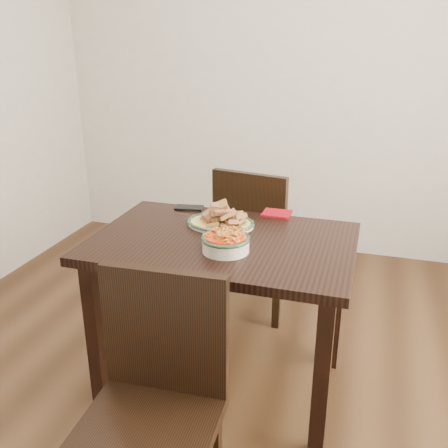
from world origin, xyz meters
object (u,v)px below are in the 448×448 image
(chair_far, at_px, (256,236))
(smartphone, at_px, (189,208))
(chair_near, at_px, (155,395))
(fish_plate, at_px, (221,216))
(dining_table, at_px, (223,262))
(noodle_bowl, at_px, (226,241))

(chair_far, height_order, smartphone, chair_far)
(chair_near, distance_m, fish_plate, 0.92)
(chair_far, bearing_deg, dining_table, 100.55)
(chair_far, xyz_separation_m, fish_plate, (-0.04, -0.53, 0.30))
(noodle_bowl, bearing_deg, smartphone, 126.26)
(chair_far, bearing_deg, smartphone, 62.49)
(dining_table, bearing_deg, noodle_bowl, -67.48)
(dining_table, relative_size, fish_plate, 3.62)
(chair_far, height_order, fish_plate, chair_far)
(dining_table, xyz_separation_m, chair_near, (-0.00, -0.72, -0.14))
(fish_plate, xyz_separation_m, noodle_bowl, (0.10, -0.27, -0.00))
(fish_plate, bearing_deg, chair_near, -86.46)
(chair_near, height_order, noodle_bowl, chair_near)
(chair_far, distance_m, chair_near, 1.39)
(smartphone, bearing_deg, chair_far, 43.69)
(chair_near, xyz_separation_m, fish_plate, (-0.05, 0.87, 0.30))
(chair_near, bearing_deg, fish_plate, 90.87)
(chair_near, relative_size, noodle_bowl, 4.45)
(noodle_bowl, distance_m, smartphone, 0.55)
(dining_table, relative_size, noodle_bowl, 5.54)
(chair_near, height_order, fish_plate, chair_near)
(fish_plate, distance_m, smartphone, 0.29)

